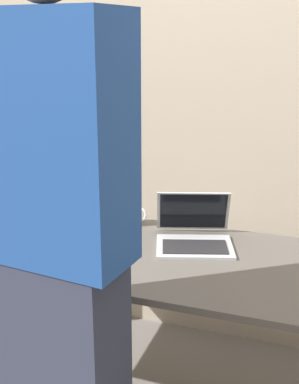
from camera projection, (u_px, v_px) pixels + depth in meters
desk at (142, 269)px, 2.07m from camera, size 1.58×0.71×0.70m
laptop at (194, 233)px, 2.11m from camera, size 0.39×0.39×0.20m
beer_bottle_brown at (17, 197)px, 2.29m from camera, size 0.08×0.08×0.33m
beer_bottle_amber at (12, 196)px, 2.37m from camera, size 0.07×0.07×0.29m
beer_bottle_dark at (30, 205)px, 2.26m from camera, size 0.07×0.07×0.28m
person_figure at (59, 255)px, 1.44m from camera, size 0.44×0.31×1.83m
coffee_mug at (132, 214)px, 2.31m from camera, size 0.11×0.08×0.10m
back_wall at (190, 83)px, 2.46m from camera, size 6.00×0.10×2.60m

